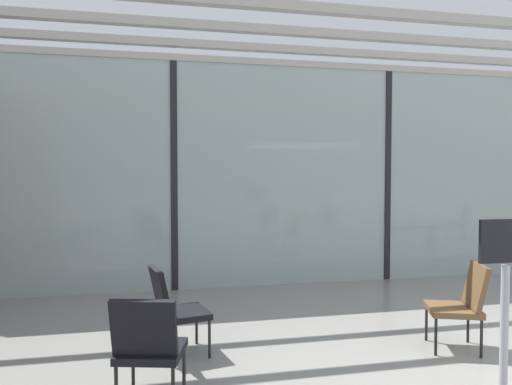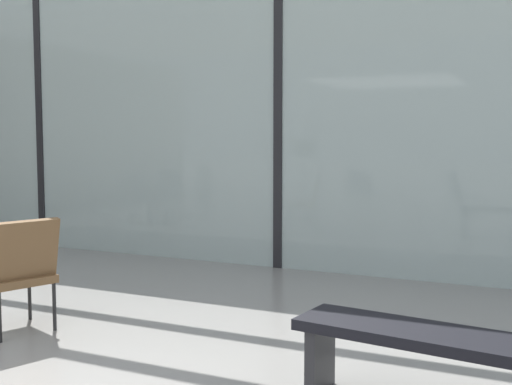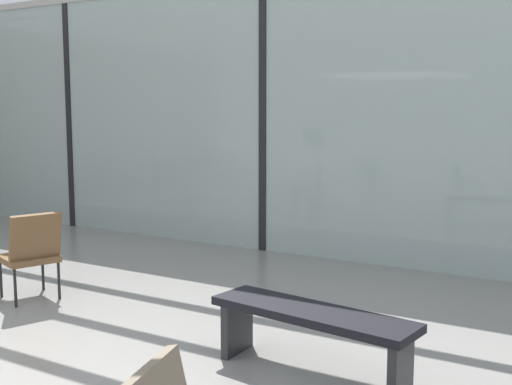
% 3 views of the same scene
% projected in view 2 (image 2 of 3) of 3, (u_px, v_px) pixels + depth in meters
% --- Properties ---
extents(glass_curtain_wall, '(14.00, 0.08, 3.45)m').
position_uv_depth(glass_curtain_wall, '(280.00, 115.00, 7.10)').
color(glass_curtain_wall, '#A3B7B2').
rests_on(glass_curtain_wall, ground).
extents(window_mullion_0, '(0.10, 0.12, 3.45)m').
position_uv_depth(window_mullion_0, '(42.00, 119.00, 8.59)').
color(window_mullion_0, black).
rests_on(window_mullion_0, ground).
extents(window_mullion_1, '(0.10, 0.12, 3.45)m').
position_uv_depth(window_mullion_1, '(280.00, 115.00, 7.10)').
color(window_mullion_1, black).
rests_on(window_mullion_1, ground).
extents(parked_airplane, '(11.43, 4.49, 4.49)m').
position_uv_depth(parked_airplane, '(475.00, 96.00, 11.50)').
color(parked_airplane, silver).
rests_on(parked_airplane, ground).
extents(lounge_chair_6, '(0.66, 0.63, 0.87)m').
position_uv_depth(lounge_chair_6, '(19.00, 268.00, 4.74)').
color(lounge_chair_6, brown).
rests_on(lounge_chair_6, ground).
extents(waiting_bench, '(1.54, 0.59, 0.47)m').
position_uv_depth(waiting_bench, '(438.00, 352.00, 3.25)').
color(waiting_bench, black).
rests_on(waiting_bench, ground).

